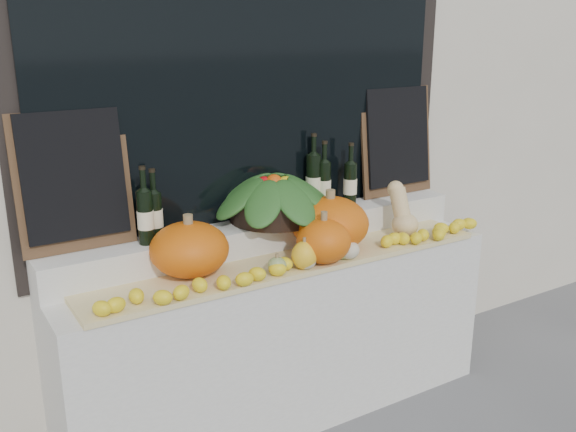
{
  "coord_description": "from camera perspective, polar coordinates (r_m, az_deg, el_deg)",
  "views": [
    {
      "loc": [
        -1.55,
        -1.07,
        2.02
      ],
      "look_at": [
        0.0,
        1.45,
        1.12
      ],
      "focal_mm": 40.0,
      "sensor_mm": 36.0,
      "label": 1
    }
  ],
  "objects": [
    {
      "name": "pumpkin_center",
      "position": [
        3.07,
        3.19,
        -2.23
      ],
      "size": [
        0.3,
        0.3,
        0.21
      ],
      "primitive_type": "ellipsoid",
      "rotation": [
        0.0,
        0.0,
        -0.14
      ],
      "color": "#D95E0B",
      "rests_on": "straw_bedding"
    },
    {
      "name": "pumpkin_left",
      "position": [
        2.95,
        -8.76,
        -2.93
      ],
      "size": [
        0.47,
        0.47,
        0.25
      ],
      "primitive_type": "ellipsoid",
      "rotation": [
        0.0,
        0.0,
        0.37
      ],
      "color": "#D95E0B",
      "rests_on": "straw_bedding"
    },
    {
      "name": "lemon_heap",
      "position": [
        3.02,
        1.59,
        -4.09
      ],
      "size": [
        2.2,
        0.16,
        0.06
      ],
      "primitive_type": null,
      "color": "yellow",
      "rests_on": "straw_bedding"
    },
    {
      "name": "wine_bottle_near_left",
      "position": [
        3.05,
        -11.77,
        0.11
      ],
      "size": [
        0.08,
        0.08,
        0.34
      ],
      "color": "black",
      "rests_on": "rear_tier"
    },
    {
      "name": "produce_bowl",
      "position": [
        3.27,
        -1.25,
        1.71
      ],
      "size": [
        0.7,
        0.7,
        0.25
      ],
      "color": "black",
      "rests_on": "rear_tier"
    },
    {
      "name": "chalkboard_left",
      "position": [
        2.95,
        -18.51,
        3.17
      ],
      "size": [
        0.5,
        0.11,
        0.62
      ],
      "rotation": [
        -0.13,
        0.0,
        0.0
      ],
      "color": "#4C331E",
      "rests_on": "rear_tier"
    },
    {
      "name": "wine_bottle_far_left",
      "position": [
        2.98,
        -12.56,
        -0.03
      ],
      "size": [
        0.08,
        0.08,
        0.36
      ],
      "color": "black",
      "rests_on": "rear_tier"
    },
    {
      "name": "wine_bottle_near_right",
      "position": [
        3.46,
        3.22,
        2.8
      ],
      "size": [
        0.08,
        0.08,
        0.37
      ],
      "color": "black",
      "rests_on": "rear_tier"
    },
    {
      "name": "decorative_gourds",
      "position": [
        3.05,
        2.63,
        -3.49
      ],
      "size": [
        0.49,
        0.12,
        0.16
      ],
      "color": "#33641E",
      "rests_on": "straw_bedding"
    },
    {
      "name": "chalkboard_right",
      "position": [
        3.79,
        9.68,
        6.74
      ],
      "size": [
        0.5,
        0.11,
        0.62
      ],
      "rotation": [
        -0.13,
        0.0,
        0.0
      ],
      "color": "#4C331E",
      "rests_on": "rear_tier"
    },
    {
      "name": "butternut_squash",
      "position": [
        3.51,
        10.11,
        0.24
      ],
      "size": [
        0.14,
        0.21,
        0.29
      ],
      "color": "#E1BF84",
      "rests_on": "straw_bedding"
    },
    {
      "name": "wine_bottle_far_right",
      "position": [
        3.55,
        5.55,
        2.9
      ],
      "size": [
        0.08,
        0.08,
        0.35
      ],
      "color": "black",
      "rests_on": "rear_tier"
    },
    {
      "name": "display_sill",
      "position": [
        3.41,
        -0.67,
        -10.68
      ],
      "size": [
        2.3,
        0.55,
        0.88
      ],
      "primitive_type": "cube",
      "color": "silver",
      "rests_on": "ground"
    },
    {
      "name": "rear_tier",
      "position": [
        3.32,
        -2.03,
        -1.67
      ],
      "size": [
        2.3,
        0.25,
        0.16
      ],
      "primitive_type": "cube",
      "color": "silver",
      "rests_on": "display_sill"
    },
    {
      "name": "wine_bottle_tall",
      "position": [
        3.45,
        2.27,
        3.08
      ],
      "size": [
        0.08,
        0.08,
        0.41
      ],
      "color": "black",
      "rests_on": "rear_tier"
    },
    {
      "name": "pumpkin_right",
      "position": [
        3.24,
        3.74,
        -0.67
      ],
      "size": [
        0.51,
        0.51,
        0.27
      ],
      "primitive_type": "ellipsoid",
      "rotation": [
        0.0,
        0.0,
        -0.37
      ],
      "color": "#D95E0B",
      "rests_on": "straw_bedding"
    },
    {
      "name": "straw_bedding",
      "position": [
        3.12,
        0.48,
        -4.22
      ],
      "size": [
        2.1,
        0.32,
        0.02
      ],
      "primitive_type": "cube",
      "color": "tan",
      "rests_on": "display_sill"
    }
  ]
}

